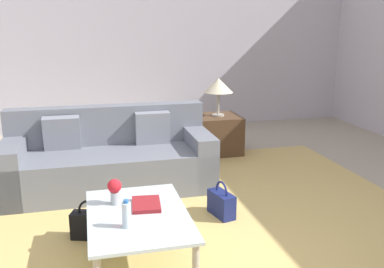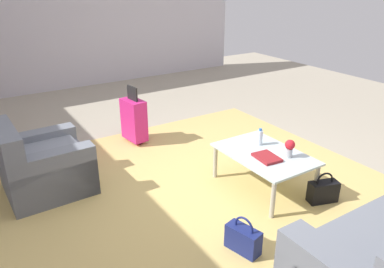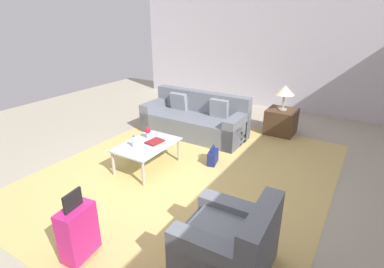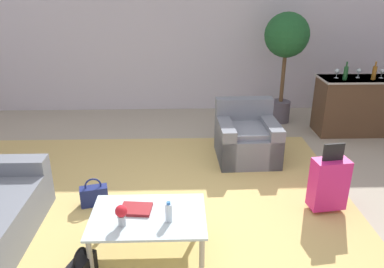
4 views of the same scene
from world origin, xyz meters
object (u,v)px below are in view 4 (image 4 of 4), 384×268
object	(u,v)px
armchair	(246,139)
coffee_table	(148,220)
wine_glass_leftmost	(337,72)
wine_glass_left_of_centre	(359,71)
suitcase_magenta	(329,183)
coffee_table_book	(136,209)
wine_bottle_amber	(374,73)
water_bottle	(169,212)
wine_glass_right_of_centre	(382,72)
potted_ficus	(286,43)
flower_vase	(121,214)
handbag_navy	(94,195)
wine_bottle_green	(346,73)
bar_console	(364,105)

from	to	relation	value
armchair	coffee_table	world-z (taller)	armchair
coffee_table	wine_glass_leftmost	world-z (taller)	wine_glass_leftmost
wine_glass_left_of_centre	suitcase_magenta	world-z (taller)	wine_glass_left_of_centre
coffee_table_book	wine_bottle_amber	world-z (taller)	wine_bottle_amber
water_bottle	coffee_table_book	world-z (taller)	water_bottle
wine_glass_right_of_centre	wine_glass_left_of_centre	bearing A→B (deg)	173.25
wine_glass_leftmost	potted_ficus	size ratio (longest dim) A/B	0.08
flower_vase	handbag_navy	xyz separation A→B (m)	(-0.50, 1.04, -0.44)
armchair	water_bottle	size ratio (longest dim) A/B	4.53
armchair	coffee_table_book	bearing A→B (deg)	-124.19
water_bottle	wine_bottle_green	size ratio (longest dim) A/B	0.68
wine_bottle_amber	armchair	bearing A→B (deg)	-159.76
coffee_table	armchair	bearing A→B (deg)	59.09
water_bottle	wine_glass_right_of_centre	bearing A→B (deg)	42.35
handbag_navy	wine_bottle_amber	bearing A→B (deg)	26.28
armchair	bar_console	size ratio (longest dim) A/B	0.56
wine_glass_leftmost	wine_glass_right_of_centre	xyz separation A→B (m)	(0.75, -0.03, 0.00)
flower_vase	wine_glass_right_of_centre	xyz separation A→B (m)	(3.91, 3.23, 0.52)
armchair	wine_bottle_amber	xyz separation A→B (m)	(2.21, 0.81, 0.80)
armchair	suitcase_magenta	bearing A→B (deg)	-64.43
wine_glass_right_of_centre	suitcase_magenta	bearing A→B (deg)	-125.35
suitcase_magenta	handbag_navy	bearing A→B (deg)	175.96
wine_glass_leftmost	handbag_navy	xyz separation A→B (m)	(-3.66, -2.21, -0.96)
coffee_table	coffee_table_book	bearing A→B (deg)	146.31
wine_glass_leftmost	armchair	bearing A→B (deg)	-150.19
coffee_table	wine_glass_left_of_centre	size ratio (longest dim) A/B	7.05
coffee_table_book	wine_glass_right_of_centre	bearing A→B (deg)	44.23
wine_glass_leftmost	wine_bottle_amber	bearing A→B (deg)	-12.59
flower_vase	wine_bottle_amber	xyz separation A→B (m)	(3.72, 3.13, 0.53)
coffee_table	bar_console	size ratio (longest dim) A/B	0.66
wine_bottle_amber	potted_ficus	world-z (taller)	potted_ficus
water_bottle	bar_console	bearing A→B (deg)	44.12
wine_bottle_amber	potted_ficus	size ratio (longest dim) A/B	0.15
wine_glass_left_of_centre	suitcase_magenta	distance (m)	2.85
wine_glass_left_of_centre	coffee_table_book	bearing A→B (deg)	-138.44
bar_console	potted_ficus	xyz separation A→B (m)	(-1.30, 0.60, 0.96)
wine_glass_leftmost	wine_bottle_green	xyz separation A→B (m)	(0.09, -0.13, 0.01)
wine_glass_right_of_centre	suitcase_magenta	xyz separation A→B (m)	(-1.69, -2.38, -0.73)
water_bottle	wine_bottle_amber	xyz separation A→B (m)	(3.30, 3.08, 0.56)
wine_glass_leftmost	wine_bottle_green	size ratio (longest dim) A/B	0.51
handbag_navy	potted_ficus	distance (m)	4.27
coffee_table_book	wine_glass_leftmost	xyz separation A→B (m)	(3.06, 3.03, 0.63)
wine_glass_leftmost	wine_glass_left_of_centre	size ratio (longest dim) A/B	1.00
wine_glass_left_of_centre	wine_bottle_green	distance (m)	0.32
water_bottle	wine_glass_left_of_centre	distance (m)	4.51
flower_vase	potted_ficus	bearing A→B (deg)	57.85
suitcase_magenta	flower_vase	bearing A→B (deg)	-159.05
armchair	potted_ficus	xyz separation A→B (m)	(0.90, 1.53, 1.17)
bar_console	wine_bottle_amber	xyz separation A→B (m)	(0.00, -0.12, 0.59)
wine_bottle_amber	wine_glass_right_of_centre	bearing A→B (deg)	28.16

